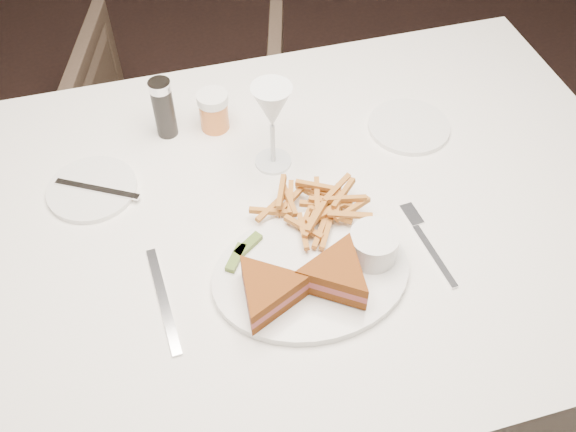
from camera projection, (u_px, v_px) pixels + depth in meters
The scene contains 4 objects.
ground at pixel (385, 296), 1.90m from camera, with size 5.00×5.00×0.00m, color black.
table at pixel (280, 325), 1.40m from camera, with size 1.36×0.90×0.75m, color white.
chair_far at pixel (186, 117), 1.96m from camera, with size 0.59×0.55×0.61m, color #48382C.
table_setting at pixel (291, 215), 1.07m from camera, with size 0.77×0.63×0.18m.
Camera 1 is at (-0.63, -0.89, 1.60)m, focal length 40.00 mm.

